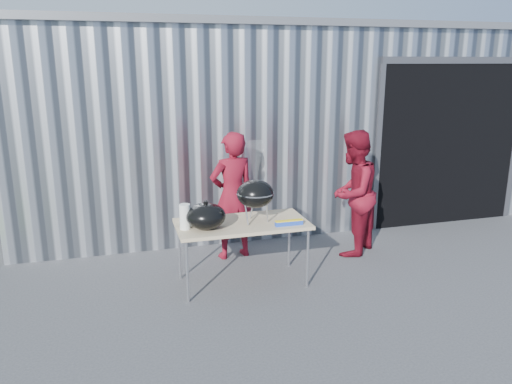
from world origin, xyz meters
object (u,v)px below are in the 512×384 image
object	(u,v)px
kettle_grill	(255,186)
folding_table	(242,226)
person_cook	(232,196)
person_bystander	(353,193)

from	to	relation	value
kettle_grill	folding_table	bearing A→B (deg)	170.20
person_cook	person_bystander	bearing A→B (deg)	157.99
folding_table	kettle_grill	distance (m)	0.49
folding_table	person_cook	distance (m)	0.85
kettle_grill	person_bystander	xyz separation A→B (m)	(1.50, 0.56, -0.33)
kettle_grill	person_cook	bearing A→B (deg)	94.25
folding_table	person_cook	size ratio (longest dim) A/B	0.89
person_cook	folding_table	bearing A→B (deg)	73.32
person_cook	person_bystander	distance (m)	1.60
folding_table	person_bystander	world-z (taller)	person_bystander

